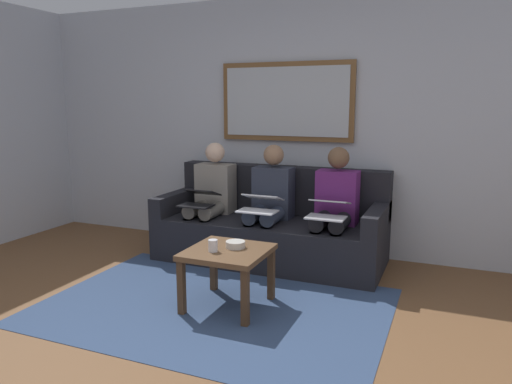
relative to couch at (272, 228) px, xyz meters
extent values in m
cube|color=brown|center=(0.00, 2.12, -0.36)|extent=(6.00, 5.20, 0.10)
cube|color=#B7BCC6|center=(0.00, -0.48, 0.99)|extent=(6.00, 0.12, 2.60)
cube|color=#33476B|center=(0.00, 1.27, -0.31)|extent=(2.60, 1.80, 0.01)
cube|color=black|center=(0.00, 0.07, -0.10)|extent=(2.20, 0.90, 0.42)
cube|color=black|center=(0.00, -0.28, 0.35)|extent=(2.20, 0.20, 0.48)
cube|color=black|center=(-1.03, 0.07, 0.21)|extent=(0.14, 0.90, 0.20)
cube|color=black|center=(1.03, 0.07, 0.21)|extent=(0.14, 0.90, 0.20)
cube|color=brown|center=(0.00, -0.39, 1.24)|extent=(1.41, 0.04, 0.80)
cube|color=#B2B7BC|center=(0.00, -0.37, 1.24)|extent=(1.31, 0.01, 0.70)
cube|color=brown|center=(-0.10, 1.22, 0.12)|extent=(0.59, 0.59, 0.04)
cube|color=#4C331E|center=(-0.36, 1.47, -0.10)|extent=(0.05, 0.05, 0.41)
cube|color=#4C331E|center=(0.16, 1.47, -0.10)|extent=(0.05, 0.05, 0.41)
cube|color=#4C331E|center=(-0.36, 0.96, -0.10)|extent=(0.05, 0.05, 0.41)
cube|color=#4C331E|center=(0.16, 0.96, -0.10)|extent=(0.05, 0.05, 0.41)
cylinder|color=silver|center=(-0.02, 1.30, 0.19)|extent=(0.07, 0.07, 0.09)
cylinder|color=beige|center=(-0.13, 1.15, 0.17)|extent=(0.15, 0.15, 0.05)
cube|color=#66236B|center=(-0.64, -0.03, 0.36)|extent=(0.38, 0.22, 0.50)
sphere|color=brown|center=(-0.64, -0.03, 0.73)|extent=(0.20, 0.20, 0.20)
cylinder|color=#232328|center=(-0.73, 0.18, 0.18)|extent=(0.14, 0.42, 0.14)
cylinder|color=#232328|center=(-0.55, 0.18, 0.18)|extent=(0.14, 0.42, 0.14)
cylinder|color=#232328|center=(-0.73, 0.39, -0.10)|extent=(0.11, 0.11, 0.42)
cylinder|color=#232328|center=(-0.55, 0.39, -0.10)|extent=(0.11, 0.11, 0.42)
cube|color=silver|center=(-0.64, 0.39, 0.25)|extent=(0.33, 0.22, 0.01)
cube|color=silver|center=(-0.64, 0.25, 0.37)|extent=(0.33, 0.22, 0.06)
cube|color=#A5C6EA|center=(-0.64, 0.26, 0.37)|extent=(0.30, 0.19, 0.05)
cube|color=#2D3342|center=(0.00, -0.03, 0.36)|extent=(0.38, 0.22, 0.50)
sphere|color=#997051|center=(0.00, -0.03, 0.73)|extent=(0.20, 0.20, 0.20)
cylinder|color=#384256|center=(-0.09, 0.18, 0.18)|extent=(0.14, 0.42, 0.14)
cylinder|color=#384256|center=(0.09, 0.18, 0.18)|extent=(0.14, 0.42, 0.14)
cylinder|color=#384256|center=(-0.09, 0.39, -0.10)|extent=(0.11, 0.11, 0.42)
cylinder|color=#384256|center=(0.09, 0.39, -0.10)|extent=(0.11, 0.11, 0.42)
cube|color=white|center=(0.00, 0.39, 0.25)|extent=(0.36, 0.21, 0.01)
cube|color=white|center=(0.00, 0.25, 0.36)|extent=(0.36, 0.20, 0.08)
cube|color=#A5C6EA|center=(0.00, 0.25, 0.36)|extent=(0.32, 0.18, 0.06)
cube|color=gray|center=(0.64, -0.03, 0.36)|extent=(0.38, 0.22, 0.50)
sphere|color=beige|center=(0.64, -0.03, 0.73)|extent=(0.20, 0.20, 0.20)
cylinder|color=gray|center=(0.55, 0.18, 0.18)|extent=(0.14, 0.42, 0.14)
cylinder|color=gray|center=(0.73, 0.18, 0.18)|extent=(0.14, 0.42, 0.14)
cylinder|color=gray|center=(0.55, 0.39, -0.10)|extent=(0.11, 0.11, 0.42)
cylinder|color=gray|center=(0.73, 0.39, -0.10)|extent=(0.11, 0.11, 0.42)
cube|color=black|center=(0.64, 0.39, 0.25)|extent=(0.32, 0.21, 0.01)
cube|color=black|center=(0.64, 0.25, 0.36)|extent=(0.32, 0.20, 0.08)
cube|color=#A5C6EA|center=(0.64, 0.25, 0.36)|extent=(0.29, 0.18, 0.07)
camera|label=1|loc=(-1.64, 4.37, 1.23)|focal=34.00mm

